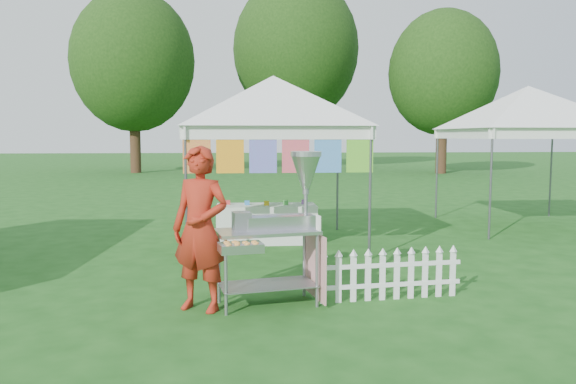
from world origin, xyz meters
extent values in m
plane|color=#1B4C15|center=(0.00, 0.00, 0.00)|extent=(120.00, 120.00, 0.00)
cylinder|color=#59595E|center=(-1.42, 2.08, 1.05)|extent=(0.04, 0.04, 2.10)
cylinder|color=#59595E|center=(1.42, 2.08, 1.05)|extent=(0.04, 0.04, 2.10)
cylinder|color=#59595E|center=(-1.42, 4.92, 1.05)|extent=(0.04, 0.04, 2.10)
cylinder|color=#59595E|center=(1.42, 4.92, 1.05)|extent=(0.04, 0.04, 2.10)
cube|color=white|center=(0.00, 2.08, 2.00)|extent=(3.00, 0.03, 0.22)
cube|color=white|center=(0.00, 4.92, 2.00)|extent=(3.00, 0.03, 0.22)
pyramid|color=white|center=(0.00, 3.50, 3.00)|extent=(4.24, 4.24, 0.90)
cylinder|color=#59595E|center=(0.00, 2.08, 2.08)|extent=(3.00, 0.03, 0.03)
cube|color=#E81944|center=(-1.25, 2.08, 1.73)|extent=(0.42, 0.01, 0.70)
cube|color=orange|center=(-0.75, 2.08, 1.73)|extent=(0.42, 0.01, 0.70)
cube|color=purple|center=(-0.25, 2.08, 1.73)|extent=(0.42, 0.01, 0.70)
cube|color=#C5188A|center=(0.25, 2.08, 1.73)|extent=(0.42, 0.01, 0.70)
cube|color=blue|center=(0.75, 2.08, 1.73)|extent=(0.42, 0.01, 0.70)
cube|color=#189329|center=(1.25, 2.08, 1.73)|extent=(0.42, 0.01, 0.70)
cylinder|color=#59595E|center=(4.08, 3.58, 1.05)|extent=(0.04, 0.04, 2.10)
cylinder|color=#59595E|center=(4.08, 6.42, 1.05)|extent=(0.04, 0.04, 2.10)
cylinder|color=#59595E|center=(6.92, 6.42, 1.05)|extent=(0.04, 0.04, 2.10)
cube|color=white|center=(5.50, 3.58, 2.00)|extent=(3.00, 0.03, 0.22)
cube|color=white|center=(5.50, 6.42, 2.00)|extent=(3.00, 0.03, 0.22)
pyramid|color=white|center=(5.50, 5.00, 3.00)|extent=(4.24, 4.24, 0.90)
cylinder|color=#59595E|center=(5.50, 3.58, 2.08)|extent=(3.00, 0.03, 0.03)
cylinder|color=#332112|center=(-6.00, 24.00, 1.98)|extent=(0.56, 0.56, 3.96)
ellipsoid|color=#2A5116|center=(-6.00, 24.00, 5.85)|extent=(6.40, 6.40, 7.36)
cylinder|color=#332112|center=(3.00, 28.00, 2.42)|extent=(0.56, 0.56, 4.84)
ellipsoid|color=#2A5116|center=(3.00, 28.00, 7.15)|extent=(7.60, 7.60, 8.74)
cylinder|color=#332112|center=(10.00, 22.00, 1.76)|extent=(0.56, 0.56, 3.52)
ellipsoid|color=#2A5116|center=(10.00, 22.00, 5.20)|extent=(5.60, 5.60, 6.44)
cylinder|color=gray|center=(-0.78, -0.50, 0.43)|extent=(0.04, 0.04, 0.86)
cylinder|color=gray|center=(0.25, -0.30, 0.43)|extent=(0.04, 0.04, 0.86)
cylinder|color=gray|center=(-0.87, -0.03, 0.43)|extent=(0.04, 0.04, 0.86)
cylinder|color=gray|center=(0.15, 0.17, 0.43)|extent=(0.04, 0.04, 0.86)
cube|color=gray|center=(-0.31, -0.17, 0.24)|extent=(1.17, 0.74, 0.01)
cube|color=#B7B7BC|center=(-0.31, -0.17, 0.86)|extent=(1.23, 0.78, 0.04)
cube|color=#B7B7BC|center=(-0.15, -0.09, 0.95)|extent=(0.84, 0.39, 0.14)
cube|color=gray|center=(-0.60, -0.17, 0.98)|extent=(0.23, 0.24, 0.21)
cylinder|color=gray|center=(0.15, -0.03, 1.29)|extent=(0.06, 0.06, 0.86)
cone|color=#B7B7BC|center=(0.15, -0.03, 1.53)|extent=(0.40, 0.40, 0.38)
cylinder|color=#B7B7BC|center=(0.15, -0.03, 1.74)|extent=(0.43, 0.43, 0.06)
cube|color=#B7B7BC|center=(-0.62, -0.60, 0.76)|extent=(0.50, 0.37, 0.10)
cube|color=#CD8A8A|center=(0.26, -0.05, 0.43)|extent=(0.16, 0.71, 0.77)
cube|color=white|center=(0.25, -0.33, 0.97)|extent=(0.04, 0.13, 0.17)
imported|color=#A02313|center=(-1.06, -0.27, 0.92)|extent=(0.79, 0.69, 1.84)
cube|color=white|center=(0.34, -0.17, 0.28)|extent=(0.07, 0.03, 0.56)
cube|color=white|center=(0.52, -0.16, 0.28)|extent=(0.07, 0.03, 0.56)
cube|color=white|center=(0.70, -0.14, 0.28)|extent=(0.07, 0.03, 0.56)
cube|color=white|center=(0.88, -0.12, 0.28)|extent=(0.07, 0.03, 0.56)
cube|color=white|center=(1.06, -0.10, 0.28)|extent=(0.07, 0.03, 0.56)
cube|color=white|center=(1.24, -0.08, 0.28)|extent=(0.07, 0.03, 0.56)
cube|color=white|center=(1.41, -0.06, 0.28)|extent=(0.07, 0.03, 0.56)
cube|color=white|center=(1.59, -0.04, 0.28)|extent=(0.07, 0.03, 0.56)
cube|color=white|center=(1.77, -0.03, 0.28)|extent=(0.07, 0.03, 0.56)
cube|color=white|center=(1.95, -0.01, 0.28)|extent=(0.07, 0.03, 0.56)
cube|color=white|center=(1.15, -0.09, 0.18)|extent=(1.79, 0.21, 0.05)
cube|color=white|center=(1.15, -0.09, 0.42)|extent=(1.79, 0.21, 0.05)
cube|color=white|center=(-0.12, 3.65, 0.35)|extent=(1.80, 0.70, 0.70)
camera|label=1|loc=(-0.65, -6.48, 1.94)|focal=35.00mm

